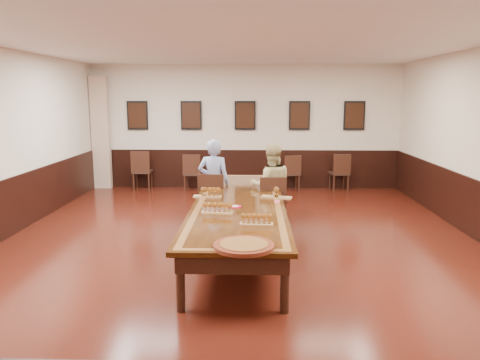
{
  "coord_description": "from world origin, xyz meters",
  "views": [
    {
      "loc": [
        0.23,
        -7.22,
        2.38
      ],
      "look_at": [
        0.0,
        0.5,
        1.0
      ],
      "focal_mm": 35.0,
      "sensor_mm": 36.0,
      "label": 1
    }
  ],
  "objects_px": {
    "conference_table": "(239,210)",
    "person_woman": "(271,186)",
    "spare_chair_d": "(339,172)",
    "chair_woman": "(272,203)",
    "carved_platter": "(244,246)",
    "person_man": "(214,182)",
    "spare_chair_a": "(142,170)",
    "spare_chair_b": "(193,172)",
    "chair_man": "(213,199)",
    "spare_chair_c": "(291,172)"
  },
  "relations": [
    {
      "from": "chair_man",
      "to": "spare_chair_b",
      "type": "height_order",
      "value": "chair_man"
    },
    {
      "from": "chair_man",
      "to": "person_woman",
      "type": "distance_m",
      "value": 1.11
    },
    {
      "from": "spare_chair_a",
      "to": "conference_table",
      "type": "relative_size",
      "value": 0.2
    },
    {
      "from": "person_woman",
      "to": "conference_table",
      "type": "distance_m",
      "value": 1.26
    },
    {
      "from": "spare_chair_a",
      "to": "spare_chair_b",
      "type": "xyz_separation_m",
      "value": [
        1.32,
        -0.1,
        -0.03
      ]
    },
    {
      "from": "chair_man",
      "to": "spare_chair_d",
      "type": "distance_m",
      "value": 4.53
    },
    {
      "from": "chair_man",
      "to": "spare_chair_a",
      "type": "xyz_separation_m",
      "value": [
        -2.13,
        3.4,
        0.0
      ]
    },
    {
      "from": "chair_man",
      "to": "person_woman",
      "type": "xyz_separation_m",
      "value": [
        1.07,
        -0.11,
        0.27
      ]
    },
    {
      "from": "spare_chair_b",
      "to": "spare_chair_d",
      "type": "height_order",
      "value": "spare_chair_d"
    },
    {
      "from": "spare_chair_d",
      "to": "person_woman",
      "type": "xyz_separation_m",
      "value": [
        -1.87,
        -3.55,
        0.3
      ]
    },
    {
      "from": "chair_woman",
      "to": "person_man",
      "type": "height_order",
      "value": "person_man"
    },
    {
      "from": "chair_woman",
      "to": "person_man",
      "type": "distance_m",
      "value": 1.16
    },
    {
      "from": "carved_platter",
      "to": "person_man",
      "type": "bearing_deg",
      "value": 99.94
    },
    {
      "from": "chair_man",
      "to": "spare_chair_d",
      "type": "relative_size",
      "value": 1.06
    },
    {
      "from": "chair_man",
      "to": "carved_platter",
      "type": "xyz_separation_m",
      "value": [
        0.65,
        -3.55,
        0.27
      ]
    },
    {
      "from": "spare_chair_a",
      "to": "person_man",
      "type": "height_order",
      "value": "person_man"
    },
    {
      "from": "spare_chair_a",
      "to": "person_man",
      "type": "relative_size",
      "value": 0.63
    },
    {
      "from": "chair_man",
      "to": "conference_table",
      "type": "bearing_deg",
      "value": 118.5
    },
    {
      "from": "chair_woman",
      "to": "person_woman",
      "type": "bearing_deg",
      "value": -90.0
    },
    {
      "from": "spare_chair_a",
      "to": "person_woman",
      "type": "height_order",
      "value": "person_woman"
    },
    {
      "from": "conference_table",
      "to": "spare_chair_b",
      "type": "bearing_deg",
      "value": 106.34
    },
    {
      "from": "chair_woman",
      "to": "person_man",
      "type": "bearing_deg",
      "value": -20.66
    },
    {
      "from": "person_woman",
      "to": "chair_woman",
      "type": "bearing_deg",
      "value": 90.0
    },
    {
      "from": "person_man",
      "to": "carved_platter",
      "type": "relative_size",
      "value": 2.17
    },
    {
      "from": "chair_man",
      "to": "spare_chair_d",
      "type": "xyz_separation_m",
      "value": [
        2.94,
        3.44,
        -0.03
      ]
    },
    {
      "from": "chair_woman",
      "to": "spare_chair_a",
      "type": "distance_m",
      "value": 4.83
    },
    {
      "from": "chair_man",
      "to": "carved_platter",
      "type": "relative_size",
      "value": 1.36
    },
    {
      "from": "spare_chair_a",
      "to": "spare_chair_c",
      "type": "distance_m",
      "value": 3.84
    },
    {
      "from": "chair_man",
      "to": "chair_woman",
      "type": "bearing_deg",
      "value": 174.27
    },
    {
      "from": "person_woman",
      "to": "carved_platter",
      "type": "bearing_deg",
      "value": 78.91
    },
    {
      "from": "spare_chair_b",
      "to": "person_woman",
      "type": "height_order",
      "value": "person_woman"
    },
    {
      "from": "person_man",
      "to": "conference_table",
      "type": "relative_size",
      "value": 0.32
    },
    {
      "from": "person_woman",
      "to": "conference_table",
      "type": "relative_size",
      "value": 0.31
    },
    {
      "from": "spare_chair_a",
      "to": "person_woman",
      "type": "xyz_separation_m",
      "value": [
        3.2,
        -3.51,
        0.27
      ]
    },
    {
      "from": "spare_chair_a",
      "to": "person_man",
      "type": "xyz_separation_m",
      "value": [
        2.14,
        -3.3,
        0.3
      ]
    },
    {
      "from": "spare_chair_c",
      "to": "spare_chair_d",
      "type": "bearing_deg",
      "value": 170.87
    },
    {
      "from": "chair_woman",
      "to": "person_man",
      "type": "relative_size",
      "value": 0.62
    },
    {
      "from": "chair_man",
      "to": "chair_woman",
      "type": "height_order",
      "value": "chair_man"
    },
    {
      "from": "chair_man",
      "to": "conference_table",
      "type": "distance_m",
      "value": 1.34
    },
    {
      "from": "spare_chair_b",
      "to": "person_man",
      "type": "xyz_separation_m",
      "value": [
        0.81,
        -3.2,
        0.33
      ]
    },
    {
      "from": "spare_chair_d",
      "to": "person_woman",
      "type": "height_order",
      "value": "person_woman"
    },
    {
      "from": "person_man",
      "to": "carved_platter",
      "type": "xyz_separation_m",
      "value": [
        0.64,
        -3.66,
        -0.03
      ]
    },
    {
      "from": "person_woman",
      "to": "chair_man",
      "type": "bearing_deg",
      "value": -9.75
    },
    {
      "from": "chair_man",
      "to": "person_man",
      "type": "distance_m",
      "value": 0.32
    },
    {
      "from": "person_man",
      "to": "person_woman",
      "type": "height_order",
      "value": "person_man"
    },
    {
      "from": "spare_chair_b",
      "to": "spare_chair_d",
      "type": "distance_m",
      "value": 3.75
    },
    {
      "from": "chair_woman",
      "to": "carved_platter",
      "type": "distance_m",
      "value": 3.38
    },
    {
      "from": "spare_chair_b",
      "to": "conference_table",
      "type": "xyz_separation_m",
      "value": [
        1.33,
        -4.53,
        0.14
      ]
    },
    {
      "from": "conference_table",
      "to": "person_woman",
      "type": "bearing_deg",
      "value": 63.91
    },
    {
      "from": "chair_man",
      "to": "carved_platter",
      "type": "distance_m",
      "value": 3.62
    }
  ]
}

